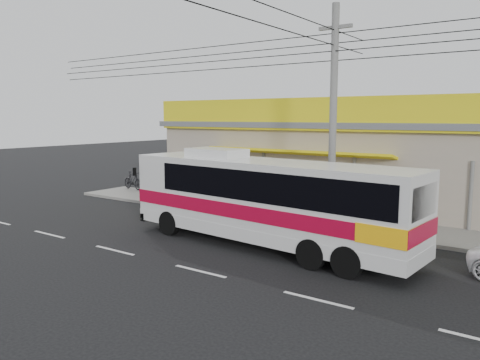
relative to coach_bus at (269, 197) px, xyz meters
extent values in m
plane|color=black|center=(-0.35, -0.97, -1.89)|extent=(120.00, 120.00, 0.00)
cube|color=slate|center=(-0.35, 5.03, -1.82)|extent=(30.00, 3.20, 0.15)
cube|color=#AC9D8B|center=(-0.35, 10.63, 0.21)|extent=(22.00, 8.00, 4.20)
cube|color=#595C61|center=(-0.35, 10.63, 2.46)|extent=(22.60, 8.60, 0.30)
cube|color=yellow|center=(-0.35, 6.51, 3.01)|extent=(22.00, 0.24, 1.60)
cube|color=#A50911|center=(-2.35, 6.48, 3.01)|extent=(9.00, 0.10, 1.20)
cube|color=#A50911|center=(-9.35, 6.48, 3.01)|extent=(3.00, 0.10, 1.10)
cube|color=yellow|center=(-2.35, 6.33, 1.11)|extent=(10.00, 1.20, 0.37)
cube|color=silver|center=(-0.18, 0.02, -0.08)|extent=(11.62, 3.42, 2.77)
cube|color=#B10729|center=(-0.18, 0.02, -0.42)|extent=(11.66, 3.46, 0.52)
cube|color=#FFB20D|center=(4.76, -0.43, -0.42)|extent=(1.74, 2.57, 0.57)
cube|color=black|center=(0.48, -0.04, 0.54)|extent=(9.72, 3.28, 1.05)
cube|color=black|center=(-5.81, 0.53, 0.35)|extent=(0.34, 2.10, 1.43)
cube|color=silver|center=(-2.56, 0.23, 1.47)|extent=(2.40, 1.54, 0.34)
cylinder|color=black|center=(-4.27, -0.69, -1.40)|extent=(1.02, 0.39, 0.99)
cylinder|color=black|center=(-4.07, 1.45, -1.40)|extent=(1.02, 0.39, 0.99)
cylinder|color=black|center=(3.62, -1.41, -1.40)|extent=(1.02, 0.39, 0.99)
cylinder|color=black|center=(3.81, 0.73, -1.40)|extent=(1.02, 0.39, 0.99)
imported|color=#992D0B|center=(-8.78, 5.11, -1.20)|extent=(2.20, 1.18, 1.10)
imported|color=black|center=(-13.85, 6.05, -1.17)|extent=(1.97, 0.86, 1.15)
cylinder|color=slate|center=(1.00, 3.23, 2.67)|extent=(0.30, 0.30, 9.13)
cube|color=slate|center=(1.00, 3.23, 6.32)|extent=(1.37, 0.14, 0.14)
camera|label=1|loc=(8.70, -14.26, 2.89)|focal=35.00mm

